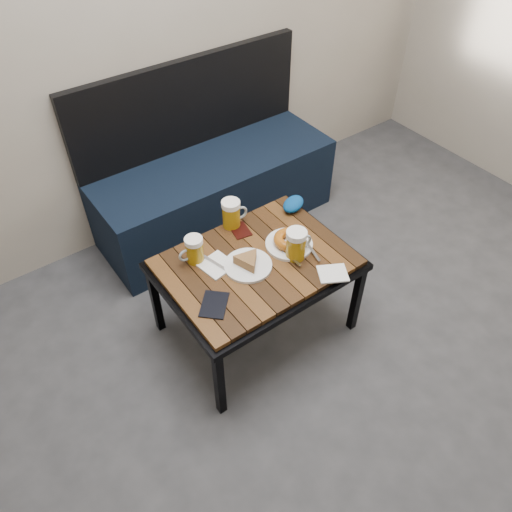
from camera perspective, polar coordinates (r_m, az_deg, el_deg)
ground at (r=2.29m, az=17.73°, el=-21.70°), size 4.00×4.00×0.00m
bench at (r=2.97m, az=-4.90°, el=8.08°), size 1.40×0.50×0.95m
cafe_table at (r=2.23m, az=-0.00°, el=-1.33°), size 0.84×0.62×0.47m
beer_mug_left at (r=2.17m, az=-7.10°, el=0.71°), size 0.12×0.08×0.13m
beer_mug_centre at (r=2.33m, az=-2.79°, el=4.87°), size 0.13×0.09×0.14m
beer_mug_right at (r=2.17m, az=4.65°, el=1.37°), size 0.13×0.09×0.15m
plate_pie at (r=2.15m, az=-0.92°, el=-0.77°), size 0.21×0.21×0.06m
plate_bagel at (r=2.25m, az=3.82°, el=1.67°), size 0.22×0.28×0.06m
napkin_left at (r=2.17m, az=-4.50°, el=-1.03°), size 0.15×0.17×0.01m
napkin_right at (r=2.16m, az=8.76°, el=-2.00°), size 0.16×0.15×0.01m
passport_navy at (r=2.03m, az=-4.80°, el=-5.56°), size 0.17×0.17×0.01m
passport_burgundy at (r=2.34m, az=-1.81°, el=2.96°), size 0.10×0.12×0.01m
knit_pouch at (r=2.45m, az=4.28°, el=5.94°), size 0.16×0.13×0.06m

